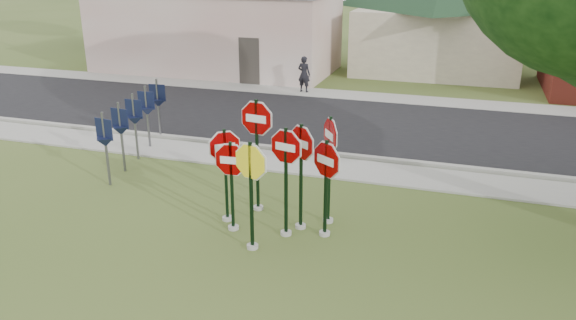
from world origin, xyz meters
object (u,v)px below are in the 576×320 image
(pedestrian, at_px, (304,74))
(stop_sign_yellow, at_px, (251,182))
(stop_sign_center, at_px, (286,168))
(stop_sign_left, at_px, (232,176))

(pedestrian, bearing_deg, stop_sign_yellow, 111.17)
(stop_sign_center, distance_m, stop_sign_left, 1.23)
(stop_sign_yellow, xyz_separation_m, pedestrian, (-2.97, 13.77, -0.63))
(stop_sign_yellow, relative_size, stop_sign_left, 1.13)
(stop_sign_yellow, bearing_deg, pedestrian, 102.19)
(stop_sign_center, bearing_deg, stop_sign_yellow, -121.16)
(stop_sign_center, distance_m, pedestrian, 13.45)
(stop_sign_center, height_order, stop_sign_left, stop_sign_center)
(stop_sign_center, xyz_separation_m, stop_sign_left, (-1.20, -0.12, -0.28))
(stop_sign_left, xyz_separation_m, pedestrian, (-2.25, 13.10, -0.43))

